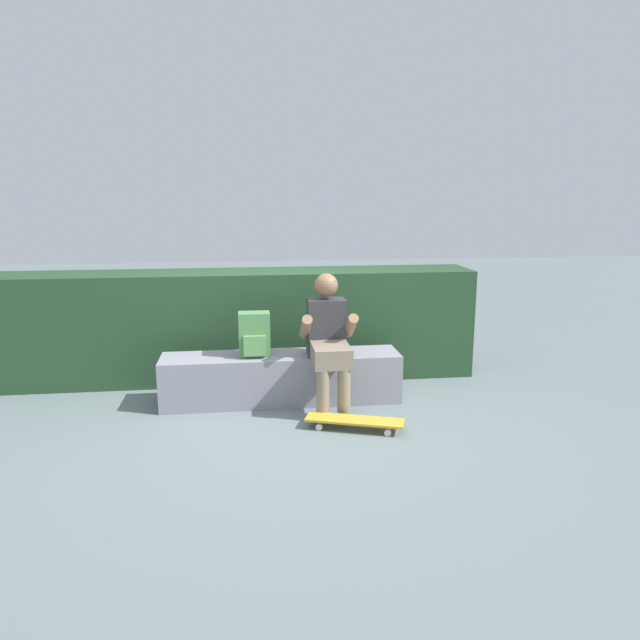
{
  "coord_description": "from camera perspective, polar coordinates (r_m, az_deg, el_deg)",
  "views": [
    {
      "loc": [
        -0.31,
        -4.82,
        1.91
      ],
      "look_at": [
        0.35,
        0.39,
        0.77
      ],
      "focal_mm": 33.44,
      "sensor_mm": 36.0,
      "label": 1
    }
  ],
  "objects": [
    {
      "name": "person_skater",
      "position": [
        5.26,
        0.81,
        -1.7
      ],
      "size": [
        0.49,
        0.62,
        1.2
      ],
      "color": "#333338",
      "rests_on": "ground"
    },
    {
      "name": "ground_plane",
      "position": [
        5.2,
        -3.36,
        -9.38
      ],
      "size": [
        24.0,
        24.0,
        0.0
      ],
      "primitive_type": "plane",
      "color": "slate"
    },
    {
      "name": "hedge_row",
      "position": [
        6.22,
        -7.97,
        -0.47
      ],
      "size": [
        4.88,
        0.65,
        1.12
      ],
      "color": "#234227",
      "rests_on": "ground"
    },
    {
      "name": "skateboard_near_person",
      "position": [
        4.94,
        3.32,
        -9.6
      ],
      "size": [
        0.82,
        0.45,
        0.09
      ],
      "color": "gold",
      "rests_on": "ground"
    },
    {
      "name": "backpack_on_bench",
      "position": [
        5.41,
        -6.3,
        -1.44
      ],
      "size": [
        0.28,
        0.23,
        0.4
      ],
      "color": "#51894C",
      "rests_on": "bench_main"
    },
    {
      "name": "bench_main",
      "position": [
        5.54,
        -3.71,
        -5.55
      ],
      "size": [
        2.18,
        0.46,
        0.45
      ],
      "color": "gray",
      "rests_on": "ground"
    }
  ]
}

